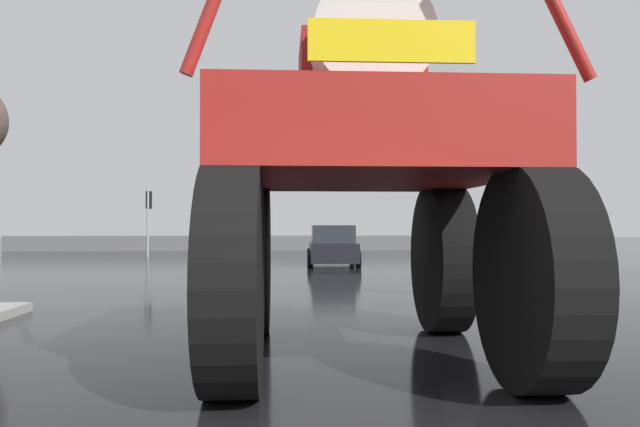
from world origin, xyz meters
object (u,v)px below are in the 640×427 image
sedan_ahead (333,247)px  traffic_signal_far_left (149,208)px  oversize_sprayer (362,179)px  traffic_signal_near_right (564,156)px

sedan_ahead → traffic_signal_far_left: size_ratio=1.28×
oversize_sprayer → traffic_signal_far_left: oversize_sprayer is taller
oversize_sprayer → traffic_signal_near_right: oversize_sprayer is taller
sedan_ahead → traffic_signal_far_left: (-8.24, 7.15, 1.66)m
oversize_sprayer → sedan_ahead: (1.15, 16.58, -1.32)m
traffic_signal_near_right → traffic_signal_far_left: traffic_signal_near_right is taller
traffic_signal_far_left → sedan_ahead: bearing=-40.9°
sedan_ahead → traffic_signal_near_right: traffic_signal_near_right is taller
sedan_ahead → traffic_signal_far_left: traffic_signal_far_left is taller
sedan_ahead → traffic_signal_far_left: 11.03m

